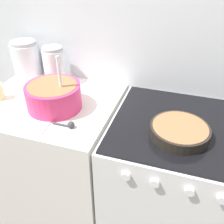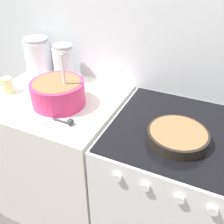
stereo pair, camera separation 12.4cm
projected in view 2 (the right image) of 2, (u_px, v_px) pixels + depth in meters
The scene contains 10 objects.
wall_back at pixel (139, 43), 1.45m from camera, with size 4.54×0.05×2.40m.
countertop_cabinet at pixel (63, 155), 1.72m from camera, with size 0.77×0.66×0.93m.
stove at pixel (170, 192), 1.46m from camera, with size 0.70×0.68×0.93m.
mixing_bowl at pixel (58, 92), 1.36m from camera, with size 0.29×0.29×0.30m.
baking_pan at pixel (178, 136), 1.12m from camera, with size 0.27×0.27×0.05m.
storage_jar_left at pixel (39, 59), 1.67m from camera, with size 0.17×0.17×0.25m.
storage_jar_middle at pixel (64, 65), 1.60m from camera, with size 0.14×0.14×0.23m.
tin_can at pixel (8, 85), 1.49m from camera, with size 0.07×0.07×0.09m.
recipe_page at pixel (40, 114), 1.31m from camera, with size 0.18×0.24×0.01m.
measuring_spoon at pixel (68, 122), 1.23m from camera, with size 0.12×0.04×0.04m.
Camera 2 is at (0.46, -0.68, 1.66)m, focal length 40.00 mm.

